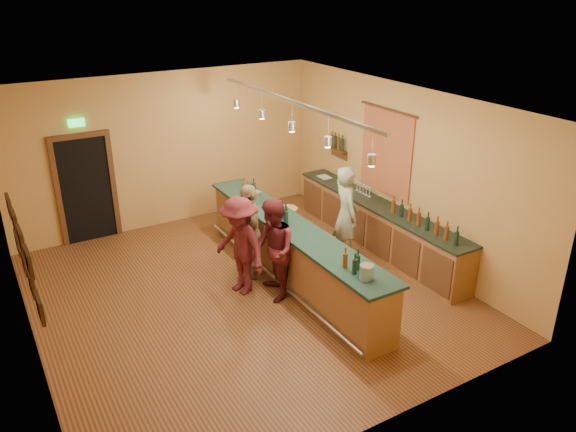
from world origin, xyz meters
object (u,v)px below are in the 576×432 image
bartender (346,215)px  customer_c (240,246)px  tasting_bar (292,249)px  customer_a (273,250)px  customer_b (249,231)px  back_counter (378,226)px  bar_stool (288,215)px

bartender → customer_c: (-2.15, -0.02, -0.08)m
tasting_bar → bartender: size_ratio=2.76×
customer_a → customer_c: size_ratio=1.01×
tasting_bar → customer_a: 0.69m
customer_b → customer_c: bearing=-22.9°
tasting_bar → bartender: (1.22, 0.12, 0.32)m
tasting_bar → customer_b: 0.79m
bartender → customer_c: bearing=104.2°
bartender → customer_a: 1.83m
customer_a → customer_b: customer_b is taller
bartender → customer_c: 2.15m
tasting_bar → bartender: bearing=5.6°
back_counter → customer_b: size_ratio=2.64×
customer_a → customer_b: 0.84m
customer_c → bartender: bearing=76.3°
tasting_bar → bartender: bartender is taller
back_counter → customer_a: size_ratio=2.66×
bartender → bar_stool: (-0.55, 1.15, -0.30)m
tasting_bar → bar_stool: 1.44m
back_counter → bartender: 0.94m
bartender → customer_b: bearing=91.5°
tasting_bar → customer_c: 0.97m
bar_stool → customer_a: bearing=-127.4°
customer_b → bartender: bearing=98.1°
customer_a → customer_b: (0.00, 0.84, 0.01)m
customer_c → bar_stool: bearing=111.9°
tasting_bar → customer_c: customer_c is taller
customer_b → customer_c: 0.55m
tasting_bar → customer_a: customer_a is taller
tasting_bar → bar_stool: bearing=61.9°
tasting_bar → customer_b: (-0.55, 0.51, 0.26)m
bartender → bar_stool: size_ratio=2.40×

